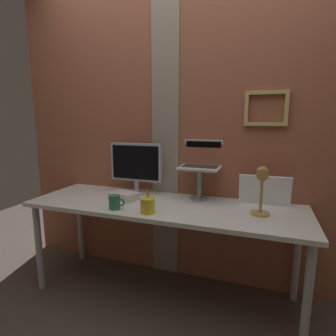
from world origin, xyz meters
TOP-DOWN VIEW (x-y plane):
  - ground_plane at (0.00, 0.00)m, footprint 6.00×6.00m
  - brick_wall_back at (-0.00, 0.45)m, footprint 3.04×0.15m
  - desk at (-0.07, 0.07)m, footprint 2.01×0.63m
  - monitor at (-0.38, 0.27)m, footprint 0.44×0.18m
  - laptop_stand at (0.15, 0.27)m, footprint 0.28×0.22m
  - laptop at (0.15, 0.33)m, footprint 0.31×0.27m
  - whiteboard_panel at (0.62, 0.30)m, footprint 0.35×0.07m
  - desk_lamp at (0.60, 0.02)m, footprint 0.12×0.20m
  - pen_cup at (-0.10, -0.15)m, footprint 0.09×0.09m
  - coffee_mug at (-0.34, -0.15)m, footprint 0.12×0.08m
  - paper_clutter_stack at (-0.39, 0.07)m, footprint 0.22×0.17m

SIDE VIEW (x-z plane):
  - ground_plane at x=0.00m, z-range 0.00..0.00m
  - desk at x=-0.07m, z-range 0.29..1.01m
  - paper_clutter_stack at x=-0.39m, z-range 0.72..0.78m
  - coffee_mug at x=-0.34m, z-range 0.72..0.82m
  - pen_cup at x=-0.10m, z-range 0.69..0.85m
  - whiteboard_panel at x=0.62m, z-range 0.72..0.94m
  - laptop_stand at x=0.15m, z-range 0.76..1.01m
  - desk_lamp at x=0.60m, z-range 0.76..1.08m
  - monitor at x=-0.38m, z-range 0.75..1.17m
  - laptop at x=0.15m, z-range 0.91..1.13m
  - brick_wall_back at x=0.00m, z-range 0.00..2.39m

